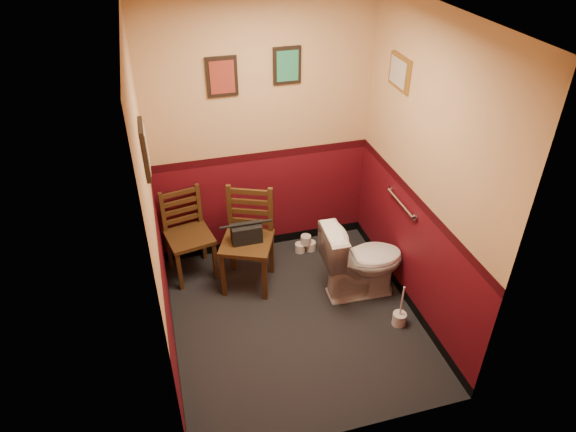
# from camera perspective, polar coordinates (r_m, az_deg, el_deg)

# --- Properties ---
(floor) EXTENTS (2.20, 2.40, 0.00)m
(floor) POSITION_cam_1_polar(r_m,az_deg,el_deg) (4.86, 0.80, -11.43)
(floor) COLOR black
(floor) RESTS_ON ground
(ceiling) EXTENTS (2.20, 2.40, 0.00)m
(ceiling) POSITION_cam_1_polar(r_m,az_deg,el_deg) (3.50, 1.18, 21.37)
(ceiling) COLOR silver
(ceiling) RESTS_ON ground
(wall_back) EXTENTS (2.20, 0.00, 2.70)m
(wall_back) POSITION_cam_1_polar(r_m,az_deg,el_deg) (5.04, -2.93, 9.14)
(wall_back) COLOR #520B14
(wall_back) RESTS_ON ground
(wall_front) EXTENTS (2.20, 0.00, 2.70)m
(wall_front) POSITION_cam_1_polar(r_m,az_deg,el_deg) (3.12, 7.24, -9.03)
(wall_front) COLOR #520B14
(wall_front) RESTS_ON ground
(wall_left) EXTENTS (0.00, 2.40, 2.70)m
(wall_left) POSITION_cam_1_polar(r_m,az_deg,el_deg) (3.90, -14.76, -0.12)
(wall_left) COLOR #520B14
(wall_left) RESTS_ON ground
(wall_right) EXTENTS (0.00, 2.40, 2.70)m
(wall_right) POSITION_cam_1_polar(r_m,az_deg,el_deg) (4.42, 14.82, 4.16)
(wall_right) COLOR #520B14
(wall_right) RESTS_ON ground
(grab_bar) EXTENTS (0.05, 0.56, 0.06)m
(grab_bar) POSITION_cam_1_polar(r_m,az_deg,el_deg) (4.79, 12.43, 1.42)
(grab_bar) COLOR silver
(grab_bar) RESTS_ON wall_right
(framed_print_back_a) EXTENTS (0.28, 0.04, 0.36)m
(framed_print_back_a) POSITION_cam_1_polar(r_m,az_deg,el_deg) (4.75, -7.35, 15.09)
(framed_print_back_a) COLOR black
(framed_print_back_a) RESTS_ON wall_back
(framed_print_back_b) EXTENTS (0.26, 0.04, 0.34)m
(framed_print_back_b) POSITION_cam_1_polar(r_m,az_deg,el_deg) (4.85, -0.10, 16.38)
(framed_print_back_b) COLOR black
(framed_print_back_b) RESTS_ON wall_back
(framed_print_left) EXTENTS (0.04, 0.30, 0.38)m
(framed_print_left) POSITION_cam_1_polar(r_m,az_deg,el_deg) (3.74, -15.63, 7.12)
(framed_print_left) COLOR black
(framed_print_left) RESTS_ON wall_left
(framed_print_right) EXTENTS (0.04, 0.34, 0.28)m
(framed_print_right) POSITION_cam_1_polar(r_m,az_deg,el_deg) (4.61, 12.29, 15.36)
(framed_print_right) COLOR olive
(framed_print_right) RESTS_ON wall_right
(toilet) EXTENTS (0.81, 0.47, 0.78)m
(toilet) POSITION_cam_1_polar(r_m,az_deg,el_deg) (4.94, 8.25, -4.92)
(toilet) COLOR white
(toilet) RESTS_ON floor
(toilet_brush) EXTENTS (0.13, 0.13, 0.45)m
(toilet_brush) POSITION_cam_1_polar(r_m,az_deg,el_deg) (4.88, 12.26, -11.02)
(toilet_brush) COLOR silver
(toilet_brush) RESTS_ON floor
(chair_left) EXTENTS (0.50, 0.50, 0.92)m
(chair_left) POSITION_cam_1_polar(r_m,az_deg,el_deg) (5.20, -11.05, -2.06)
(chair_left) COLOR #3E2712
(chair_left) RESTS_ON floor
(chair_right) EXTENTS (0.62, 0.62, 1.01)m
(chair_right) POSITION_cam_1_polar(r_m,az_deg,el_deg) (4.97, -4.48, -2.66)
(chair_right) COLOR #3E2712
(chair_right) RESTS_ON floor
(handbag) EXTENTS (0.29, 0.14, 0.21)m
(handbag) POSITION_cam_1_polar(r_m,az_deg,el_deg) (4.87, -4.64, -1.91)
(handbag) COLOR black
(handbag) RESTS_ON chair_right
(tp_stack) EXTENTS (0.23, 0.12, 0.20)m
(tp_stack) POSITION_cam_1_polar(r_m,az_deg,el_deg) (5.60, 1.96, -3.17)
(tp_stack) COLOR silver
(tp_stack) RESTS_ON floor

